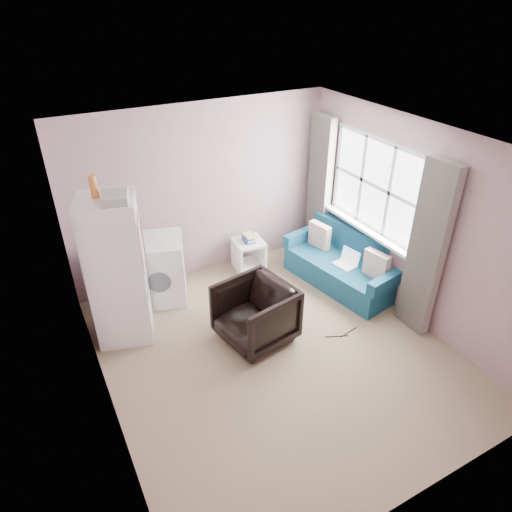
{
  "coord_description": "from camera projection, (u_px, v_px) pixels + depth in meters",
  "views": [
    {
      "loc": [
        -2.14,
        -3.48,
        3.78
      ],
      "look_at": [
        0.05,
        0.6,
        1.0
      ],
      "focal_mm": 32.0,
      "sensor_mm": 36.0,
      "label": 1
    }
  ],
  "objects": [
    {
      "name": "washing_machine",
      "position": [
        160.0,
        268.0,
        6.14
      ],
      "size": [
        0.82,
        0.82,
        0.91
      ],
      "rotation": [
        0.0,
        0.0,
        -0.34
      ],
      "color": "white",
      "rests_on": "ground"
    },
    {
      "name": "sofa",
      "position": [
        345.0,
        265.0,
        6.58
      ],
      "size": [
        1.07,
        1.83,
        0.77
      ],
      "rotation": [
        0.0,
        0.0,
        0.18
      ],
      "color": "#1A5A79",
      "rests_on": "ground"
    },
    {
      "name": "side_table",
      "position": [
        249.0,
        253.0,
        6.89
      ],
      "size": [
        0.47,
        0.47,
        0.59
      ],
      "rotation": [
        0.0,
        0.0,
        -0.1
      ],
      "color": "white",
      "rests_on": "ground"
    },
    {
      "name": "armchair",
      "position": [
        255.0,
        311.0,
        5.44
      ],
      "size": [
        0.88,
        0.92,
        0.83
      ],
      "primitive_type": "imported",
      "rotation": [
        0.0,
        0.0,
        -1.39
      ],
      "color": "black",
      "rests_on": "ground"
    },
    {
      "name": "room",
      "position": [
        280.0,
        262.0,
        4.81
      ],
      "size": [
        3.84,
        4.24,
        2.54
      ],
      "color": "#988163",
      "rests_on": "ground"
    },
    {
      "name": "window_dressing",
      "position": [
        366.0,
        214.0,
        6.12
      ],
      "size": [
        0.17,
        2.62,
        2.18
      ],
      "color": "white",
      "rests_on": "ground"
    },
    {
      "name": "fridge",
      "position": [
        117.0,
        270.0,
        5.27
      ],
      "size": [
        0.78,
        0.77,
        2.07
      ],
      "rotation": [
        0.0,
        0.0,
        -0.28
      ],
      "color": "white",
      "rests_on": "ground"
    },
    {
      "name": "floor_cables",
      "position": [
        342.0,
        334.0,
        5.7
      ],
      "size": [
        0.46,
        0.13,
        0.01
      ],
      "rotation": [
        0.0,
        0.0,
        -0.06
      ],
      "color": "black",
      "rests_on": "ground"
    }
  ]
}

